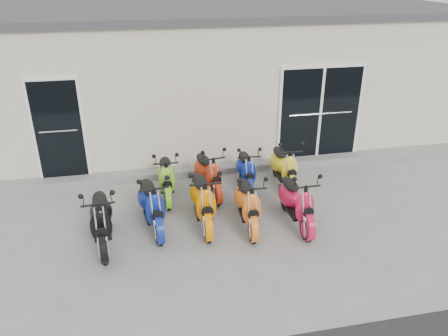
{
  "coord_description": "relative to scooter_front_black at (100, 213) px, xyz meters",
  "views": [
    {
      "loc": [
        -1.54,
        -6.92,
        4.35
      ],
      "look_at": [
        0.0,
        0.6,
        0.75
      ],
      "focal_mm": 35.0,
      "sensor_mm": 36.0,
      "label": 1
    }
  ],
  "objects": [
    {
      "name": "ground",
      "position": [
        2.3,
        0.42,
        -0.61
      ],
      "size": [
        80.0,
        80.0,
        0.0
      ],
      "primitive_type": "plane",
      "color": "gray",
      "rests_on": "ground"
    },
    {
      "name": "building",
      "position": [
        2.3,
        5.62,
        0.99
      ],
      "size": [
        14.0,
        6.0,
        3.2
      ],
      "primitive_type": "cube",
      "color": "beige",
      "rests_on": "ground"
    },
    {
      "name": "roof_cap",
      "position": [
        2.3,
        5.62,
        2.67
      ],
      "size": [
        14.2,
        6.2,
        0.16
      ],
      "primitive_type": "cube",
      "color": "#3F3F42",
      "rests_on": "building"
    },
    {
      "name": "front_step",
      "position": [
        2.3,
        2.44,
        -0.53
      ],
      "size": [
        14.0,
        0.4,
        0.15
      ],
      "primitive_type": "cube",
      "color": "gray",
      "rests_on": "ground"
    },
    {
      "name": "door_left",
      "position": [
        -0.9,
        2.59,
        0.65
      ],
      "size": [
        1.07,
        0.08,
        2.22
      ],
      "primitive_type": "cube",
      "color": "black",
      "rests_on": "front_step"
    },
    {
      "name": "door_right",
      "position": [
        4.9,
        2.59,
        0.65
      ],
      "size": [
        2.02,
        0.08,
        2.22
      ],
      "primitive_type": "cube",
      "color": "black",
      "rests_on": "front_step"
    },
    {
      "name": "scooter_front_black",
      "position": [
        0.0,
        0.0,
        0.0
      ],
      "size": [
        0.71,
        1.68,
        1.21
      ],
      "primitive_type": null,
      "rotation": [
        0.0,
        0.0,
        0.07
      ],
      "color": "black",
      "rests_on": "ground"
    },
    {
      "name": "scooter_front_blue",
      "position": [
        0.85,
        0.34,
        -0.0
      ],
      "size": [
        0.8,
        1.7,
        1.21
      ],
      "primitive_type": null,
      "rotation": [
        0.0,
        0.0,
        0.13
      ],
      "color": "navy",
      "rests_on": "ground"
    },
    {
      "name": "scooter_front_orange_a",
      "position": [
        1.76,
        0.29,
        0.02
      ],
      "size": [
        0.66,
        1.71,
        1.25
      ],
      "primitive_type": null,
      "rotation": [
        0.0,
        0.0,
        -0.03
      ],
      "color": "orange",
      "rests_on": "ground"
    },
    {
      "name": "scooter_front_orange_b",
      "position": [
        2.54,
        0.07,
        -0.02
      ],
      "size": [
        0.68,
        1.61,
        1.16
      ],
      "primitive_type": null,
      "rotation": [
        0.0,
        0.0,
        -0.07
      ],
      "color": "orange",
      "rests_on": "ground"
    },
    {
      "name": "scooter_front_red",
      "position": [
        3.41,
        -0.06,
        -0.02
      ],
      "size": [
        0.61,
        1.61,
        1.18
      ],
      "primitive_type": null,
      "rotation": [
        0.0,
        0.0,
        0.02
      ],
      "color": "#C6153D",
      "rests_on": "ground"
    },
    {
      "name": "scooter_back_green",
      "position": [
        1.2,
        1.45,
        -0.04
      ],
      "size": [
        0.6,
        1.54,
        1.12
      ],
      "primitive_type": null,
      "rotation": [
        0.0,
        0.0,
        -0.03
      ],
      "color": "#74CF1B",
      "rests_on": "ground"
    },
    {
      "name": "scooter_back_red",
      "position": [
        2.05,
        1.44,
        -0.03
      ],
      "size": [
        0.79,
        1.62,
        1.15
      ],
      "primitive_type": null,
      "rotation": [
        0.0,
        0.0,
        0.15
      ],
      "color": "#AE2A11",
      "rests_on": "ground"
    },
    {
      "name": "scooter_back_blue",
      "position": [
        2.87,
        1.48,
        -0.06
      ],
      "size": [
        0.68,
        1.52,
        1.09
      ],
      "primitive_type": null,
      "rotation": [
        0.0,
        0.0,
        -0.1
      ],
      "color": "navy",
      "rests_on": "ground"
    },
    {
      "name": "scooter_back_yellow",
      "position": [
        3.67,
        1.42,
        -0.02
      ],
      "size": [
        0.63,
        1.62,
        1.18
      ],
      "primitive_type": null,
      "rotation": [
        0.0,
        0.0,
        -0.03
      ],
      "color": "yellow",
      "rests_on": "ground"
    }
  ]
}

